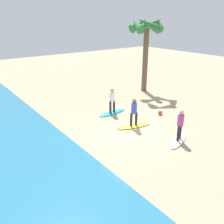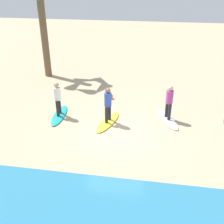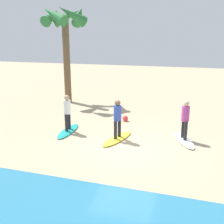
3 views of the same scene
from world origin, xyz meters
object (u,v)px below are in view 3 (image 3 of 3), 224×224
surfboard_yellow (117,139)px  beach_ball (125,118)px  surfer_white (185,117)px  surfer_yellow (118,116)px  surfboard_white (184,140)px  surfboard_teal (68,131)px  surfer_teal (67,110)px  palm_tree (65,25)px

surfboard_yellow → beach_ball: size_ratio=7.26×
surfer_white → surfer_yellow: size_ratio=1.00×
surfboard_white → surfboard_teal: same height
surfboard_white → surfboard_teal: 5.15m
surfboard_yellow → surfer_teal: bearing=-81.0°
surfboard_white → palm_tree: 10.41m
palm_tree → surfer_teal: bearing=115.7°
surfer_yellow → palm_tree: palm_tree is taller
surfer_teal → palm_tree: 7.15m
surfboard_white → palm_tree: palm_tree is taller
surfboard_yellow → surfer_yellow: surfer_yellow is taller
surfboard_yellow → surfer_white: bearing=120.1°
palm_tree → surfer_white: bearing=147.3°
surfboard_yellow → surfboard_teal: same height
surfboard_yellow → beach_ball: (0.34, -2.64, 0.10)m
palm_tree → beach_ball: 7.36m
surfer_teal → surfboard_white: bearing=-175.1°
surfer_yellow → palm_tree: (5.04, -5.68, 3.89)m
surfer_yellow → beach_ball: size_ratio=5.67×
surfboard_white → surfer_yellow: surfer_yellow is taller
surfer_white → beach_ball: 3.70m
surfer_white → palm_tree: palm_tree is taller
surfer_yellow → surfboard_white: bearing=-165.2°
surfer_white → palm_tree: bearing=-32.7°
surfer_white → surfer_teal: bearing=4.9°
surfboard_yellow → beach_ball: 2.66m
palm_tree → surfboard_teal: bearing=115.7°
surfer_white → beach_ball: surfer_white is taller
surfer_yellow → surfer_teal: (2.43, -0.27, 0.00)m
surfer_yellow → surfboard_teal: size_ratio=0.78×
surfboard_white → beach_ball: 3.60m
surfer_yellow → surfer_white: bearing=-165.2°
surfboard_white → surfer_white: 0.99m
surfer_white → beach_ball: size_ratio=5.67×
surfer_teal → palm_tree: (2.61, -5.41, 3.89)m
surfboard_white → beach_ball: beach_ball is taller
surfboard_teal → surfer_teal: 0.99m
surfer_teal → beach_ball: surfer_teal is taller
surfer_white → surfer_yellow: 2.79m
surfer_white → surfer_teal: (5.13, 0.44, 0.00)m
surfer_white → surfboard_yellow: (2.70, 0.71, -0.99)m
surfboard_yellow → surfboard_teal: bearing=-81.0°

